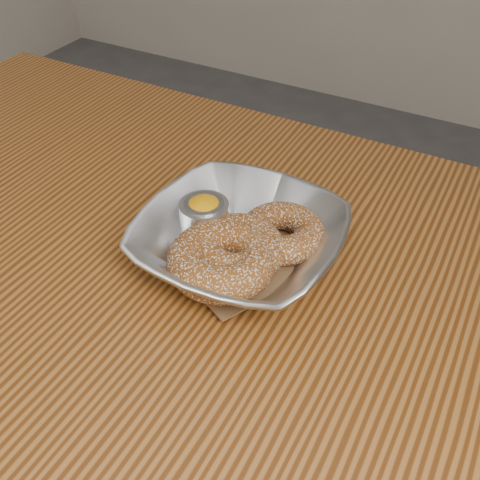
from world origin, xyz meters
The scene contains 7 objects.
table centered at (0.00, 0.00, 0.65)m, with size 1.20×0.80×0.75m.
serving_bowl centered at (0.07, 0.07, 0.78)m, with size 0.22×0.22×0.06m, color silver.
parchment centered at (0.07, 0.07, 0.76)m, with size 0.14×0.14×0.00m, color brown.
donut_back centered at (0.10, 0.11, 0.78)m, with size 0.10×0.10×0.03m, color brown.
donut_front centered at (0.06, 0.03, 0.78)m, with size 0.12×0.12×0.04m, color brown.
donut_extra centered at (0.07, 0.06, 0.78)m, with size 0.11×0.11×0.04m, color brown.
ramekin centered at (0.01, 0.08, 0.78)m, with size 0.06×0.06×0.05m.
Camera 1 is at (0.29, -0.35, 1.18)m, focal length 42.00 mm.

